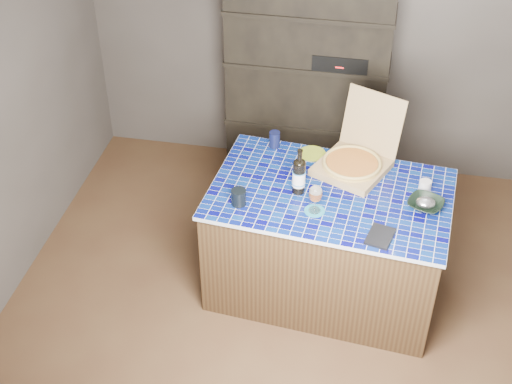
% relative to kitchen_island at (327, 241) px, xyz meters
% --- Properties ---
extents(room, '(3.50, 3.50, 3.50)m').
position_rel_kitchen_island_xyz_m(room, '(-0.32, -0.24, 0.84)').
color(room, brown).
rests_on(room, ground).
extents(shelving_unit, '(1.20, 0.41, 1.80)m').
position_rel_kitchen_island_xyz_m(shelving_unit, '(-0.32, 1.29, 0.50)').
color(shelving_unit, black).
rests_on(shelving_unit, floor).
extents(kitchen_island, '(1.57, 1.08, 0.81)m').
position_rel_kitchen_island_xyz_m(kitchen_island, '(0.00, 0.00, 0.00)').
color(kitchen_island, '#46311B').
rests_on(kitchen_island, floor).
extents(pizza_box, '(0.58, 0.62, 0.45)m').
position_rel_kitchen_island_xyz_m(pizza_box, '(0.12, 0.28, 0.47)').
color(pizza_box, '#9E8451').
rests_on(pizza_box, kitchen_island).
extents(mead_bottle, '(0.08, 0.08, 0.31)m').
position_rel_kitchen_island_xyz_m(mead_bottle, '(-0.20, -0.03, 0.53)').
color(mead_bottle, black).
rests_on(mead_bottle, kitchen_island).
extents(teal_trivet, '(0.13, 0.13, 0.01)m').
position_rel_kitchen_island_xyz_m(teal_trivet, '(-0.08, -0.20, 0.41)').
color(teal_trivet, teal).
rests_on(teal_trivet, kitchen_island).
extents(wine_glass, '(0.08, 0.08, 0.18)m').
position_rel_kitchen_island_xyz_m(wine_glass, '(-0.08, -0.20, 0.54)').
color(wine_glass, white).
rests_on(wine_glass, teal_trivet).
extents(tumbler, '(0.09, 0.09, 0.10)m').
position_rel_kitchen_island_xyz_m(tumbler, '(-0.54, -0.22, 0.46)').
color(tumbler, black).
rests_on(tumbler, kitchen_island).
extents(dvd_case, '(0.18, 0.22, 0.02)m').
position_rel_kitchen_island_xyz_m(dvd_case, '(0.32, -0.37, 0.41)').
color(dvd_case, black).
rests_on(dvd_case, kitchen_island).
extents(bowl, '(0.27, 0.27, 0.05)m').
position_rel_kitchen_island_xyz_m(bowl, '(0.58, -0.04, 0.43)').
color(bowl, black).
rests_on(bowl, kitchen_island).
extents(foil_contents, '(0.12, 0.10, 0.06)m').
position_rel_kitchen_island_xyz_m(foil_contents, '(0.58, -0.04, 0.45)').
color(foil_contents, silver).
rests_on(foil_contents, bowl).
extents(white_jar, '(0.07, 0.07, 0.06)m').
position_rel_kitchen_island_xyz_m(white_jar, '(0.57, 0.14, 0.44)').
color(white_jar, silver).
rests_on(white_jar, kitchen_island).
extents(navy_cup, '(0.07, 0.07, 0.11)m').
position_rel_kitchen_island_xyz_m(navy_cup, '(-0.43, 0.43, 0.46)').
color(navy_cup, black).
rests_on(navy_cup, kitchen_island).
extents(green_trivet, '(0.18, 0.18, 0.01)m').
position_rel_kitchen_island_xyz_m(green_trivet, '(-0.17, 0.40, 0.41)').
color(green_trivet, olive).
rests_on(green_trivet, kitchen_island).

